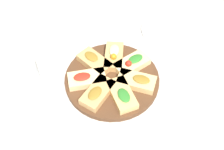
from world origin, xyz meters
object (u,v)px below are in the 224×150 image
at_px(plate_left, 166,30).
at_px(napkin_stack, 78,18).
at_px(serving_board, 112,79).
at_px(water_glass, 26,72).

distance_m(plate_left, napkin_stack, 0.35).
distance_m(serving_board, plate_left, 0.31).
bearing_deg(napkin_stack, water_glass, 35.62).
bearing_deg(water_glass, plate_left, 175.51).
relative_size(plate_left, water_glass, 1.89).
bearing_deg(serving_board, napkin_stack, -98.01).
distance_m(water_glass, napkin_stack, 0.35).
xyz_separation_m(serving_board, water_glass, (0.23, -0.14, 0.04)).
relative_size(plate_left, napkin_stack, 1.40).
bearing_deg(plate_left, napkin_stack, -43.83).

